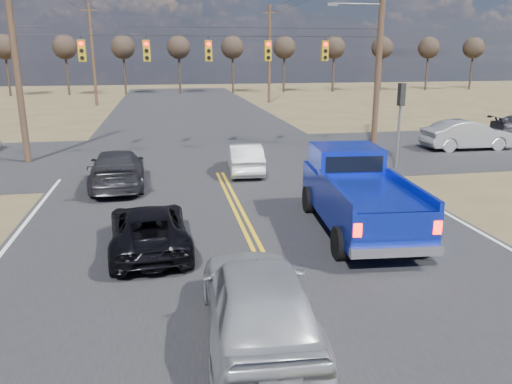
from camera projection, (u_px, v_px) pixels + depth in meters
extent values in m
plane|color=brown|center=(307.00, 350.00, 9.04)|extent=(160.00, 160.00, 0.00)
cube|color=#28282B|center=(232.00, 198.00, 18.51)|extent=(14.00, 120.00, 0.02)
cube|color=#28282B|center=(211.00, 156.00, 26.08)|extent=(120.00, 12.00, 0.02)
cylinder|color=#473323|center=(15.00, 57.00, 23.16)|extent=(0.32, 0.32, 10.00)
cylinder|color=#473323|center=(379.00, 57.00, 26.31)|extent=(0.32, 0.32, 10.00)
cylinder|color=black|center=(208.00, 36.00, 24.47)|extent=(18.00, 0.02, 0.02)
cylinder|color=black|center=(208.00, 27.00, 24.36)|extent=(18.00, 0.02, 0.02)
cube|color=#B28C14|center=(82.00, 51.00, 23.60)|extent=(0.34, 0.24, 1.00)
cylinder|color=#FF0C05|center=(81.00, 43.00, 23.38)|extent=(0.20, 0.06, 0.20)
cylinder|color=black|center=(82.00, 51.00, 23.47)|extent=(0.20, 0.06, 0.20)
cylinder|color=black|center=(82.00, 58.00, 23.56)|extent=(0.20, 0.06, 0.20)
cube|color=black|center=(81.00, 41.00, 23.33)|extent=(0.24, 0.14, 0.03)
cube|color=#B28C14|center=(147.00, 51.00, 24.13)|extent=(0.34, 0.24, 1.00)
cylinder|color=#FF0C05|center=(146.00, 44.00, 23.91)|extent=(0.20, 0.06, 0.20)
cylinder|color=black|center=(147.00, 51.00, 24.00)|extent=(0.20, 0.06, 0.20)
cylinder|color=black|center=(147.00, 58.00, 24.09)|extent=(0.20, 0.06, 0.20)
cube|color=black|center=(146.00, 41.00, 23.85)|extent=(0.24, 0.14, 0.03)
cube|color=#B28C14|center=(209.00, 51.00, 24.65)|extent=(0.34, 0.24, 1.00)
cylinder|color=#FF0C05|center=(209.00, 44.00, 24.43)|extent=(0.20, 0.06, 0.20)
cylinder|color=black|center=(209.00, 51.00, 24.52)|extent=(0.20, 0.06, 0.20)
cylinder|color=black|center=(209.00, 58.00, 24.61)|extent=(0.20, 0.06, 0.20)
cube|color=black|center=(209.00, 41.00, 24.38)|extent=(0.24, 0.14, 0.03)
cube|color=#B28C14|center=(268.00, 51.00, 25.18)|extent=(0.34, 0.24, 1.00)
cylinder|color=#FF0C05|center=(268.00, 44.00, 24.96)|extent=(0.20, 0.06, 0.20)
cylinder|color=black|center=(268.00, 51.00, 25.05)|extent=(0.20, 0.06, 0.20)
cylinder|color=black|center=(268.00, 58.00, 25.14)|extent=(0.20, 0.06, 0.20)
cube|color=black|center=(269.00, 42.00, 24.90)|extent=(0.24, 0.14, 0.03)
cube|color=#B28C14|center=(325.00, 51.00, 25.70)|extent=(0.34, 0.24, 1.00)
cylinder|color=#FF0C05|center=(326.00, 44.00, 25.48)|extent=(0.20, 0.06, 0.20)
cylinder|color=black|center=(326.00, 51.00, 25.57)|extent=(0.20, 0.06, 0.20)
cylinder|color=black|center=(325.00, 57.00, 25.66)|extent=(0.20, 0.06, 0.20)
cube|color=black|center=(326.00, 42.00, 25.43)|extent=(0.24, 0.14, 0.03)
cylinder|color=slate|center=(398.00, 134.00, 22.82)|extent=(0.12, 0.12, 3.20)
cube|color=black|center=(401.00, 95.00, 22.34)|extent=(0.24, 0.34, 1.00)
cylinder|color=slate|center=(357.00, 4.00, 25.37)|extent=(2.80, 0.10, 0.10)
cube|color=slate|center=(332.00, 5.00, 25.15)|extent=(0.55, 0.22, 0.14)
cylinder|color=#473323|center=(93.00, 55.00, 49.68)|extent=(0.32, 0.32, 10.00)
cube|color=#473323|center=(89.00, 10.00, 48.55)|extent=(1.60, 0.12, 0.12)
cylinder|color=#473323|center=(269.00, 55.00, 52.83)|extent=(0.32, 0.32, 10.00)
cube|color=#473323|center=(270.00, 13.00, 51.70)|extent=(1.60, 0.12, 0.12)
cylinder|color=#33261C|center=(8.00, 73.00, 61.44)|extent=(0.28, 0.28, 5.50)
sphere|color=#2D231C|center=(4.00, 47.00, 60.59)|extent=(3.00, 3.00, 3.00)
cylinder|color=#33261C|center=(67.00, 73.00, 62.67)|extent=(0.28, 0.28, 5.50)
sphere|color=#2D231C|center=(65.00, 47.00, 61.82)|extent=(3.00, 3.00, 3.00)
cylinder|color=#33261C|center=(125.00, 73.00, 63.89)|extent=(0.28, 0.28, 5.50)
sphere|color=#2D231C|center=(123.00, 47.00, 63.04)|extent=(3.00, 3.00, 3.00)
cylinder|color=#33261C|center=(180.00, 72.00, 65.12)|extent=(0.28, 0.28, 5.50)
sphere|color=#2D231C|center=(179.00, 47.00, 64.27)|extent=(3.00, 3.00, 3.00)
cylinder|color=#33261C|center=(233.00, 72.00, 66.34)|extent=(0.28, 0.28, 5.50)
sphere|color=#2D231C|center=(232.00, 47.00, 65.49)|extent=(3.00, 3.00, 3.00)
cylinder|color=#33261C|center=(284.00, 72.00, 67.57)|extent=(0.28, 0.28, 5.50)
sphere|color=#2D231C|center=(284.00, 47.00, 66.72)|extent=(3.00, 3.00, 3.00)
cylinder|color=#33261C|center=(333.00, 71.00, 68.79)|extent=(0.28, 0.28, 5.50)
sphere|color=#2D231C|center=(334.00, 47.00, 67.94)|extent=(3.00, 3.00, 3.00)
cylinder|color=#33261C|center=(381.00, 71.00, 70.02)|extent=(0.28, 0.28, 5.50)
sphere|color=#2D231C|center=(382.00, 48.00, 69.17)|extent=(3.00, 3.00, 3.00)
cylinder|color=#33261C|center=(427.00, 71.00, 71.24)|extent=(0.28, 0.28, 5.50)
sphere|color=#2D231C|center=(429.00, 48.00, 70.39)|extent=(3.00, 3.00, 3.00)
cylinder|color=#33261C|center=(471.00, 70.00, 72.47)|extent=(0.28, 0.28, 5.50)
sphere|color=#2D231C|center=(474.00, 48.00, 71.62)|extent=(3.00, 3.00, 3.00)
cylinder|color=black|center=(341.00, 243.00, 12.91)|extent=(0.43, 0.92, 0.89)
cylinder|color=black|center=(420.00, 240.00, 13.11)|extent=(0.43, 0.92, 0.89)
cylinder|color=black|center=(310.00, 199.00, 16.76)|extent=(0.43, 0.92, 0.89)
cylinder|color=black|center=(371.00, 198.00, 16.97)|extent=(0.43, 0.92, 0.89)
cube|color=#1026B7|center=(359.00, 199.00, 14.79)|extent=(2.73, 6.20, 1.12)
cube|color=#1026B7|center=(346.00, 158.00, 16.09)|extent=(2.22, 2.06, 0.80)
cube|color=black|center=(354.00, 164.00, 15.21)|extent=(1.79, 0.21, 0.50)
cube|color=#1026B7|center=(335.00, 189.00, 13.38)|extent=(0.42, 3.68, 0.22)
cube|color=#1026B7|center=(411.00, 187.00, 13.59)|extent=(0.42, 3.68, 0.22)
cube|color=#1026B7|center=(397.00, 226.00, 11.86)|extent=(2.23, 0.27, 0.67)
cube|color=silver|center=(397.00, 251.00, 11.95)|extent=(2.30, 0.39, 0.25)
cube|color=#FF0C05|center=(357.00, 230.00, 11.74)|extent=(0.21, 0.08, 0.34)
cube|color=#FF0C05|center=(438.00, 227.00, 11.93)|extent=(0.21, 0.08, 0.34)
imported|color=#A9ACB2|center=(258.00, 300.00, 9.14)|extent=(2.22, 4.98, 1.66)
imported|color=black|center=(149.00, 228.00, 13.51)|extent=(2.29, 4.52, 1.22)
imported|color=silver|center=(245.00, 158.00, 22.29)|extent=(1.70, 4.14, 1.33)
imported|color=#2E2E32|center=(117.00, 169.00, 19.92)|extent=(2.27, 5.18, 1.48)
imported|color=gray|center=(467.00, 135.00, 27.63)|extent=(1.78, 4.94, 1.62)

